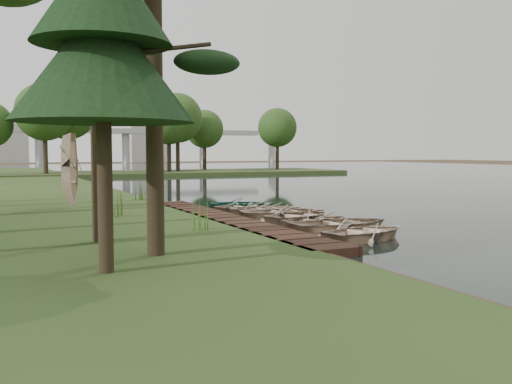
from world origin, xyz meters
name	(u,v)px	position (x,y,z in m)	size (l,w,h in m)	color
ground	(262,223)	(0.00, 0.00, 0.00)	(300.00, 300.00, 0.00)	#3D2F1D
water	(458,182)	(30.00, 20.00, 0.03)	(130.00, 200.00, 0.05)	black
boardwalk	(225,221)	(-1.60, 0.00, 0.15)	(1.60, 16.00, 0.30)	#331E13
peninsula	(149,173)	(8.00, 50.00, 0.23)	(50.00, 14.00, 0.45)	#34441E
far_trees	(121,123)	(4.67, 50.00, 6.43)	(45.60, 5.60, 8.80)	black
bridge	(93,135)	(12.31, 120.00, 7.08)	(95.90, 4.00, 8.60)	#A5A5A0
building_a	(146,131)	(30.00, 140.00, 9.00)	(10.00, 8.00, 18.00)	#A5A5A0
building_b	(12,140)	(-5.00, 145.00, 6.00)	(8.00, 8.00, 12.00)	#A5A5A0
rowboat_0	(367,229)	(1.00, -5.71, 0.39)	(2.32, 3.25, 0.67)	#C6AB8F
rowboat_1	(341,222)	(1.14, -3.99, 0.44)	(2.72, 3.80, 0.79)	#C6AB8F
rowboat_2	(317,218)	(1.23, -2.23, 0.36)	(2.15, 3.01, 0.62)	#C6AB8F
rowboat_3	(301,214)	(1.29, -0.91, 0.40)	(2.45, 3.43, 0.71)	#C6AB8F
rowboat_4	(283,211)	(1.12, 0.31, 0.43)	(2.62, 3.67, 0.76)	#C6AB8F
rowboat_5	(265,207)	(1.17, 2.19, 0.39)	(2.34, 3.28, 0.68)	#C6AB8F
rowboat_6	(246,205)	(0.95, 3.80, 0.37)	(2.22, 3.11, 0.64)	#C6AB8F
rowboat_7	(242,203)	(1.21, 4.89, 0.38)	(2.27, 3.18, 0.66)	#2C7C65
stored_rowboat	(73,200)	(-6.52, 6.64, 0.66)	(2.45, 3.43, 0.71)	#C6AB8F
pine_tree	(102,23)	(-7.69, -8.43, 5.52)	(3.80, 3.80, 8.28)	black
reeds_0	(202,216)	(-3.62, -2.98, 0.77)	(0.60, 0.60, 0.95)	#3F661E
reeds_1	(117,203)	(-5.38, 2.11, 0.84)	(0.60, 0.60, 1.08)	#3F661E
reeds_2	(158,202)	(-3.49, 3.03, 0.73)	(0.60, 0.60, 0.86)	#3F661E
reeds_3	(140,191)	(-2.73, 9.45, 0.80)	(0.60, 0.60, 1.01)	#3F661E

